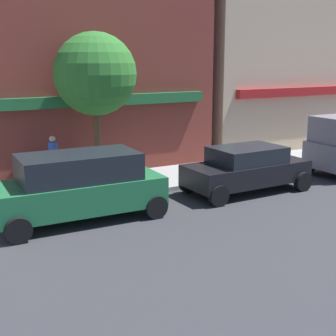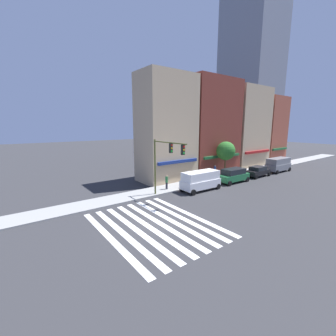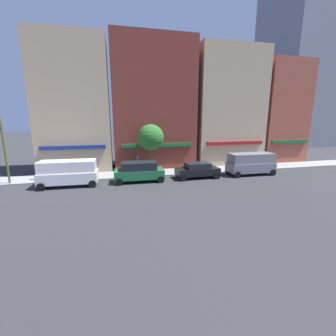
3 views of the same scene
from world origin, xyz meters
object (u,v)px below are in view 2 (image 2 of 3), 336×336
van_white (201,180)px  sedan_black (258,171)px  suv_green (233,175)px  van_grey (278,164)px  fire_hydrant (182,184)px  traffic_signal (165,157)px  street_tree (226,151)px  pedestrian_orange_vest (189,177)px  pedestrian_green_top (167,182)px  pedestrian_blue_shirt (215,170)px

van_white → sedan_black: van_white is taller
suv_green → van_grey: (12.07, -0.00, 0.25)m
suv_green → fire_hydrant: 8.08m
traffic_signal → van_grey: 24.10m
traffic_signal → suv_green: bearing=1.1°
street_tree → pedestrian_orange_vest: bearing=179.8°
fire_hydrant → street_tree: (9.51, 1.10, 3.39)m
traffic_signal → pedestrian_orange_vest: size_ratio=3.56×
van_grey → pedestrian_green_top: size_ratio=2.84×
pedestrian_blue_shirt → sedan_black: bearing=-22.6°
suv_green → van_grey: bearing=1.6°
van_white → fire_hydrant: (-1.55, 1.70, -0.67)m
van_grey → suv_green: bearing=-179.4°
pedestrian_green_top → pedestrian_orange_vest: 3.96m
street_tree → sedan_black: bearing=-32.8°
van_white → suv_green: (6.34, 0.00, -0.25)m
pedestrian_green_top → pedestrian_blue_shirt: 9.94m
fire_hydrant → sedan_black: bearing=-7.0°
pedestrian_blue_shirt → fire_hydrant: pedestrian_blue_shirt is taller
pedestrian_blue_shirt → fire_hydrant: bearing=-158.1°
traffic_signal → suv_green: (11.80, 0.22, -3.55)m
fire_hydrant → street_tree: street_tree is taller
pedestrian_green_top → pedestrian_blue_shirt: bearing=-132.7°
fire_hydrant → suv_green: bearing=-12.2°
van_white → van_grey: bearing=1.7°
suv_green → pedestrian_blue_shirt: (0.25, 3.54, 0.04)m
suv_green → street_tree: size_ratio=0.90×
traffic_signal → fire_hydrant: bearing=26.2°
van_grey → pedestrian_green_top: 21.84m
suv_green → street_tree: bearing=61.5°
van_white → street_tree: (7.96, 2.80, 2.71)m
pedestrian_green_top → street_tree: bearing=-137.3°
traffic_signal → pedestrian_green_top: 4.92m
pedestrian_orange_vest → street_tree: size_ratio=0.34×
van_white → van_grey: 18.41m
van_white → pedestrian_green_top: size_ratio=2.86×
fire_hydrant → pedestrian_green_top: bearing=156.6°
pedestrian_blue_shirt → pedestrian_green_top: bearing=-164.5°
pedestrian_green_top → pedestrian_orange_vest: same height
fire_hydrant → pedestrian_blue_shirt: bearing=12.8°
traffic_signal → van_grey: size_ratio=1.25×
fire_hydrant → street_tree: 10.16m
van_white → pedestrian_orange_vest: size_ratio=2.86×
suv_green → van_white: bearing=-178.4°
sedan_black → fire_hydrant: (-13.85, 1.70, -0.23)m
sedan_black → van_grey: (6.10, -0.00, 0.44)m
van_grey → pedestrian_orange_vest: 17.99m
suv_green → pedestrian_blue_shirt: 3.55m
traffic_signal → van_grey: (23.87, 0.22, -3.30)m
sedan_black → fire_hydrant: sedan_black is taller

